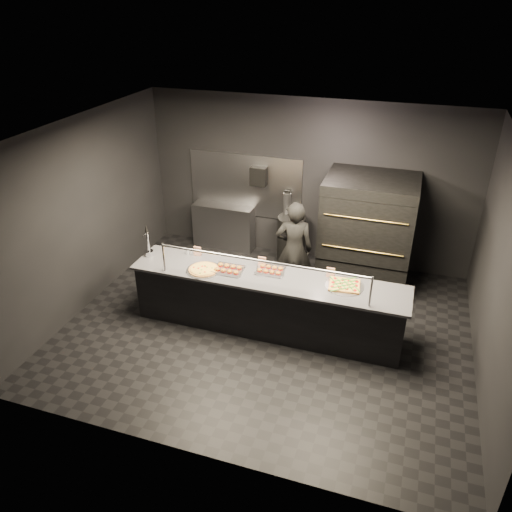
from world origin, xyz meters
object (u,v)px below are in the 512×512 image
trash_bin (291,239)px  slider_tray_a (228,269)px  service_counter (267,303)px  fire_extinguisher (287,204)px  beer_tap (148,247)px  slider_tray_b (270,270)px  towel_dispenser (259,176)px  worker (294,249)px  prep_shelf (224,227)px  pizza_oven (367,231)px  round_pizza (204,270)px  square_pizza (344,285)px

trash_bin → slider_tray_a: bearing=-100.1°
service_counter → slider_tray_a: 0.77m
fire_extinguisher → beer_tap: bearing=-124.1°
slider_tray_a → slider_tray_b: 0.62m
slider_tray_a → towel_dispenser: bearing=97.1°
towel_dispenser → trash_bin: size_ratio=0.40×
service_counter → worker: worker is taller
prep_shelf → trash_bin: prep_shelf is taller
pizza_oven → round_pizza: bearing=-136.7°
service_counter → round_pizza: (-0.95, -0.13, 0.47)m
towel_dispenser → square_pizza: size_ratio=0.65×
prep_shelf → slider_tray_a: bearing=-66.9°
pizza_oven → round_pizza: (-2.15, -2.03, -0.03)m
slider_tray_b → trash_bin: (-0.20, 2.07, -0.50)m
square_pizza → worker: (-0.99, 1.02, -0.10)m
trash_bin → worker: bearing=-74.0°
round_pizza → worker: (1.07, 1.23, -0.10)m
slider_tray_b → trash_bin: slider_tray_b is taller
towel_dispenser → round_pizza: 2.59m
towel_dispenser → slider_tray_a: size_ratio=0.75×
service_counter → worker: bearing=83.7°
slider_tray_b → worker: (0.12, 0.95, -0.11)m
towel_dispenser → pizza_oven: bearing=-13.1°
pizza_oven → slider_tray_b: 2.12m
pizza_oven → trash_bin: (-1.40, 0.32, -0.52)m
slider_tray_b → towel_dispenser: bearing=111.9°
service_counter → fire_extinguisher: size_ratio=8.12×
slider_tray_a → trash_bin: (0.40, 2.24, -0.50)m
service_counter → prep_shelf: service_counter is taller
slider_tray_a → worker: (0.72, 1.12, -0.11)m
service_counter → beer_tap: bearing=178.8°
pizza_oven → round_pizza: 2.95m
towel_dispenser → fire_extinguisher: size_ratio=0.69×
beer_tap → worker: bearing=27.1°
prep_shelf → slider_tray_a: slider_tray_a is taller
slider_tray_a → worker: bearing=57.3°
trash_bin → worker: worker is taller
service_counter → pizza_oven: size_ratio=2.15×
service_counter → slider_tray_a: bearing=-177.8°
round_pizza → worker: bearing=48.8°
prep_shelf → worker: 2.14m
beer_tap → prep_shelf: bearing=81.3°
square_pizza → trash_bin: bearing=121.5°
service_counter → slider_tray_a: size_ratio=8.74×
beer_tap → slider_tray_a: 1.36m
beer_tap → slider_tray_b: (1.95, 0.11, -0.13)m
worker → round_pizza: bearing=35.5°
square_pizza → worker: size_ratio=0.32×
slider_tray_a → fire_extinguisher: bearing=84.1°
round_pizza → worker: worker is taller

